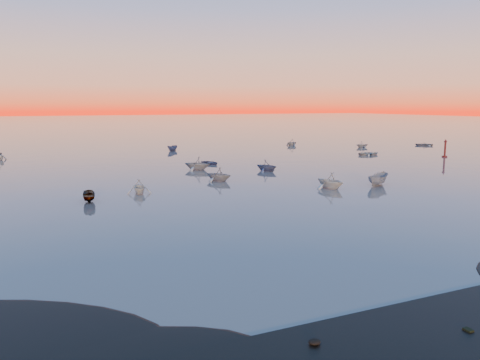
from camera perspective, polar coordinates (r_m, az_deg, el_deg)
ground at (r=121.86m, az=-13.28°, el=4.49°), size 600.00×600.00×0.00m
mud_lobes at (r=30.84m, az=26.20°, el=-9.76°), size 140.00×6.00×0.07m
moored_fleet at (r=76.45m, az=-6.52°, el=2.00°), size 124.00×58.00×1.20m
boat_near_center at (r=58.00m, az=16.42°, el=-0.62°), size 3.43×4.45×1.42m
boat_near_right at (r=54.75m, az=10.93°, el=-0.98°), size 4.29×2.66×1.39m
channel_marker at (r=93.15m, az=23.72°, el=3.40°), size 0.95×0.95×3.38m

